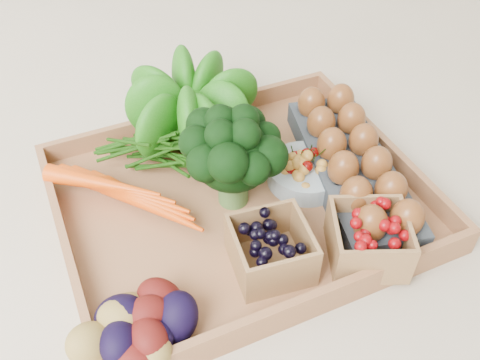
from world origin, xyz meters
name	(u,v)px	position (x,y,z in m)	size (l,w,h in m)	color
ground	(240,207)	(0.00, 0.00, 0.00)	(4.00, 4.00, 0.00)	beige
tray	(240,204)	(0.00, 0.00, 0.01)	(0.55, 0.45, 0.01)	#9F6A42
carrots	(130,195)	(-0.16, 0.06, 0.04)	(0.20, 0.15, 0.05)	#F04B09
lettuce	(189,101)	(-0.01, 0.18, 0.09)	(0.15, 0.15, 0.15)	#11530D
broccoli	(233,171)	(-0.01, 0.01, 0.08)	(0.16, 0.16, 0.12)	black
cherry_bowl	(305,173)	(0.12, 0.00, 0.03)	(0.12, 0.12, 0.03)	#8C9EA5
egg_carton	(350,170)	(0.18, -0.03, 0.03)	(0.12, 0.34, 0.04)	#363C45
potatoes	(134,327)	(-0.22, -0.18, 0.06)	(0.15, 0.15, 0.09)	#430C0A
punnet_blackberry	(271,249)	(-0.01, -0.13, 0.05)	(0.10, 0.10, 0.07)	black
punnet_raspberry	(368,239)	(0.12, -0.17, 0.05)	(0.10, 0.10, 0.07)	#770508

